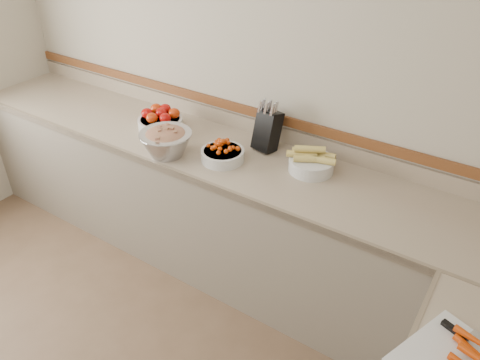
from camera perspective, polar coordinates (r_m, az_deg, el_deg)
The scene contains 7 objects.
back_wall at distance 2.91m, azimuth 1.32°, elevation 12.98°, with size 4.00×4.00×0.00m, color #B0A691.
counter_back at distance 3.09m, azimuth -2.10°, elevation -3.73°, with size 4.00×0.65×1.08m.
knife_block at distance 2.82m, azimuth 3.36°, elevation 6.18°, with size 0.16×0.18×0.32m.
tomato_bowl at distance 3.12m, azimuth -9.68°, elevation 7.15°, with size 0.29×0.29×0.14m.
cherry_tomato_bowl at distance 2.73m, azimuth -2.14°, elevation 3.29°, with size 0.26×0.26×0.13m.
corn_bowl at distance 2.66m, azimuth 8.69°, elevation 2.19°, with size 0.29×0.26×0.15m.
rhubarb_bowl at distance 2.80m, azimuth -9.00°, elevation 4.70°, with size 0.31×0.31×0.18m.
Camera 1 is at (1.45, -0.32, 2.31)m, focal length 35.00 mm.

